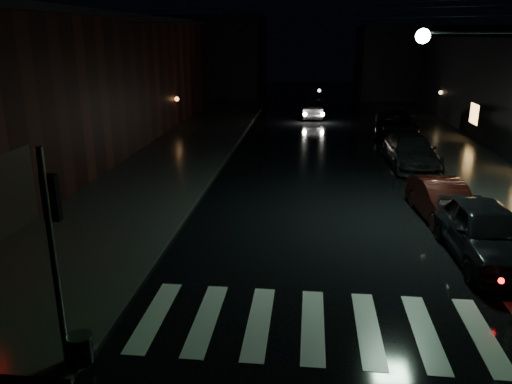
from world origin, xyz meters
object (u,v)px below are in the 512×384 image
(parked_car_d, at_px, (396,124))
(parked_car_c, at_px, (411,151))
(parked_car_a, at_px, (485,232))
(parked_car_b, at_px, (443,201))
(oncoming_car, at_px, (310,109))

(parked_car_d, bearing_deg, parked_car_c, -87.04)
(parked_car_d, bearing_deg, parked_car_a, -84.44)
(parked_car_a, height_order, parked_car_b, parked_car_a)
(parked_car_c, bearing_deg, parked_car_d, 83.83)
(oncoming_car, bearing_deg, parked_car_a, 94.66)
(parked_car_d, bearing_deg, oncoming_car, 135.81)
(parked_car_a, relative_size, parked_car_d, 0.86)
(parked_car_a, xyz_separation_m, parked_car_d, (0.39, 18.32, -0.05))
(parked_car_b, bearing_deg, parked_car_d, 81.53)
(parked_car_b, bearing_deg, parked_car_a, -88.79)
(parked_car_a, height_order, parked_car_d, parked_car_a)
(parked_car_a, distance_m, oncoming_car, 25.51)
(parked_car_b, relative_size, oncoming_car, 0.97)
(parked_car_b, distance_m, parked_car_c, 7.40)
(parked_car_a, bearing_deg, oncoming_car, 99.57)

